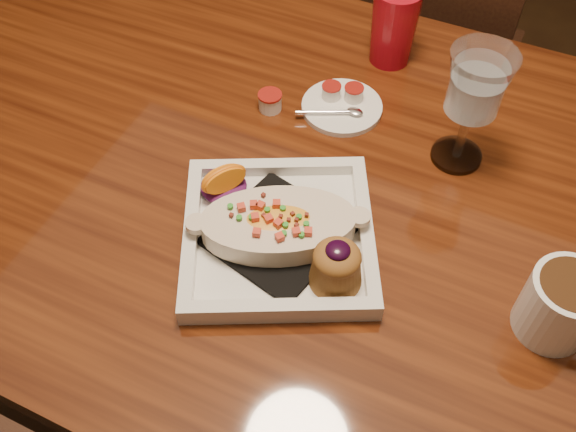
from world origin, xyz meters
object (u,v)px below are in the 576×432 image
at_px(goblet, 476,90).
at_px(red_tumbler, 394,26).
at_px(table, 304,218).
at_px(coffee_mug, 564,305).
at_px(chair_far, 413,61).
at_px(plate, 284,233).
at_px(saucer, 341,104).

bearing_deg(goblet, red_tumbler, 133.33).
height_order(table, coffee_mug, coffee_mug).
bearing_deg(chair_far, coffee_mug, 117.05).
xyz_separation_m(plate, goblet, (0.17, 0.25, 0.10)).
distance_m(coffee_mug, saucer, 0.46).
height_order(table, saucer, saucer).
bearing_deg(plate, table, 74.21).
bearing_deg(saucer, coffee_mug, -33.83).
height_order(table, plate, plate).
relative_size(chair_far, coffee_mug, 7.37).
bearing_deg(coffee_mug, table, 161.72).
distance_m(table, red_tumbler, 0.35).
xyz_separation_m(goblet, saucer, (-0.20, 0.03, -0.12)).
bearing_deg(red_tumbler, chair_far, 93.66).
bearing_deg(saucer, chair_far, 88.97).
xyz_separation_m(chair_far, coffee_mug, (0.37, -0.73, 0.29)).
distance_m(plate, red_tumbler, 0.43).
bearing_deg(coffee_mug, red_tumbler, 127.15).
relative_size(plate, red_tumbler, 2.52).
bearing_deg(chair_far, goblet, 110.68).
bearing_deg(plate, chair_far, 65.52).
bearing_deg(table, coffee_mug, -14.58).
bearing_deg(saucer, table, -86.93).
xyz_separation_m(plate, red_tumbler, (-0.00, 0.43, 0.04)).
relative_size(plate, goblet, 1.77).
height_order(plate, saucer, plate).
height_order(coffee_mug, red_tumbler, red_tumbler).
height_order(table, chair_far, chair_far).
relative_size(table, red_tumbler, 11.31).
relative_size(goblet, red_tumbler, 1.43).
xyz_separation_m(table, goblet, (0.19, 0.13, 0.23)).
bearing_deg(saucer, goblet, -7.78).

